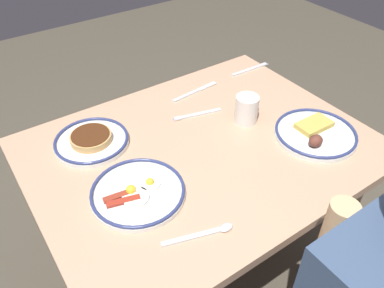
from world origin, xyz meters
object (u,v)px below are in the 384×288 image
object	(u,v)px
fork_far	(250,69)
plate_center_pancakes	(138,192)
plate_far_companion	(315,133)
butter_knife	(195,92)
plate_near_main	(91,140)
tea_spoon	(208,232)
coffee_mug	(247,109)
fork_near	(197,114)

from	to	relation	value
fork_far	plate_center_pancakes	bearing A→B (deg)	26.47
plate_far_companion	fork_far	distance (m)	0.50
fork_far	butter_knife	size ratio (longest dim) A/B	0.89
plate_near_main	tea_spoon	distance (m)	0.53
plate_near_main	plate_far_companion	bearing A→B (deg)	148.44
plate_center_pancakes	butter_knife	size ratio (longest dim) A/B	1.26
plate_near_main	tea_spoon	world-z (taller)	plate_near_main
plate_far_companion	tea_spoon	world-z (taller)	plate_far_companion
coffee_mug	tea_spoon	world-z (taller)	coffee_mug
plate_far_companion	coffee_mug	size ratio (longest dim) A/B	2.40
plate_far_companion	tea_spoon	size ratio (longest dim) A/B	1.45
plate_far_companion	plate_near_main	bearing A→B (deg)	-31.56
plate_near_main	coffee_mug	size ratio (longest dim) A/B	2.15
fork_near	fork_far	xyz separation A→B (m)	(-0.39, -0.15, -0.00)
plate_far_companion	tea_spoon	distance (m)	0.56
plate_far_companion	coffee_mug	xyz separation A→B (m)	(0.13, -0.21, 0.04)
plate_center_pancakes	fork_far	xyz separation A→B (m)	(-0.76, -0.38, -0.01)
plate_near_main	fork_far	size ratio (longest dim) A/B	1.27
fork_near	tea_spoon	xyz separation A→B (m)	(0.28, 0.45, 0.00)
coffee_mug	fork_near	xyz separation A→B (m)	(0.13, -0.13, -0.05)
plate_center_pancakes	tea_spoon	distance (m)	0.24
plate_center_pancakes	plate_far_companion	xyz separation A→B (m)	(-0.63, 0.10, 0.00)
plate_near_main	plate_far_companion	world-z (taller)	plate_far_companion
coffee_mug	plate_center_pancakes	bearing A→B (deg)	11.65
tea_spoon	fork_far	bearing A→B (deg)	-138.18
fork_far	plate_near_main	bearing A→B (deg)	6.18
plate_far_companion	fork_near	world-z (taller)	plate_far_companion
coffee_mug	fork_far	distance (m)	0.38
plate_far_companion	fork_far	world-z (taller)	plate_far_companion
plate_near_main	butter_knife	bearing A→B (deg)	-171.43
plate_far_companion	tea_spoon	xyz separation A→B (m)	(0.54, 0.12, -0.01)
plate_center_pancakes	plate_near_main	bearing A→B (deg)	-86.81
plate_center_pancakes	butter_knife	xyz separation A→B (m)	(-0.45, -0.36, -0.01)
coffee_mug	fork_far	bearing A→B (deg)	-133.58
fork_near	plate_far_companion	bearing A→B (deg)	127.86
fork_far	tea_spoon	bearing A→B (deg)	41.82
plate_center_pancakes	plate_far_companion	world-z (taller)	plate_far_companion
plate_near_main	fork_far	distance (m)	0.78
coffee_mug	fork_near	size ratio (longest dim) A/B	0.62
fork_near	plate_near_main	bearing A→B (deg)	-9.22
fork_near	coffee_mug	bearing A→B (deg)	134.47
plate_center_pancakes	tea_spoon	xyz separation A→B (m)	(-0.09, 0.22, -0.01)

